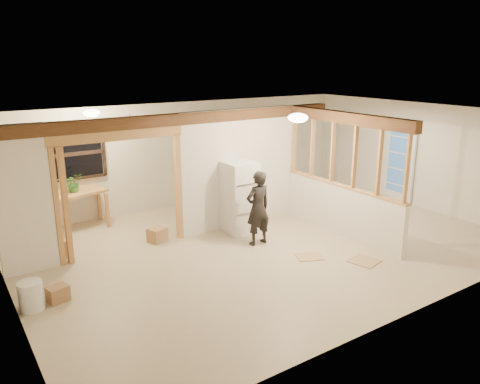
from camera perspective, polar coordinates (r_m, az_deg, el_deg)
floor at (r=9.23m, az=3.10°, el=-6.27°), size 9.00×6.50×0.01m
ceiling at (r=8.60m, az=3.35°, el=9.37°), size 9.00×6.50×0.01m
wall_back at (r=11.53m, az=-6.55°, el=4.68°), size 9.00×0.01×2.50m
wall_front at (r=6.65m, az=20.31°, el=-4.67°), size 9.00×0.01×2.50m
wall_left at (r=7.20m, az=-26.84°, el=-3.88°), size 0.01×6.50×2.50m
wall_right at (r=12.03m, az=20.68°, el=4.22°), size 0.01×6.50×2.50m
partition_left_stub at (r=8.40m, az=-24.92°, el=-0.99°), size 0.90×0.12×2.50m
partition_center at (r=9.90m, az=-0.03°, el=2.91°), size 2.80×0.12×2.50m
doorway_frame at (r=8.81m, az=-14.24°, el=-0.25°), size 2.46×0.14×2.20m
header_beam_back at (r=9.10m, az=-6.40°, el=8.89°), size 7.00×0.18×0.22m
header_beam_right at (r=9.38m, az=12.76°, el=8.82°), size 0.18×3.30×0.22m
pony_wall at (r=9.78m, az=12.09°, el=-2.17°), size 0.12×3.20×1.00m
stud_partition at (r=9.50m, az=12.50°, el=4.50°), size 0.14×3.20×1.32m
window_back at (r=10.49m, az=-19.13°, el=4.45°), size 1.12×0.10×1.10m
french_door at (r=12.25m, az=18.84°, el=3.39°), size 0.12×0.86×2.00m
ceiling_dome_main at (r=8.41m, az=7.08°, el=8.99°), size 0.36×0.36×0.16m
ceiling_dome_util at (r=9.55m, az=-17.66°, el=9.19°), size 0.32×0.32×0.14m
hanging_bulb at (r=9.08m, az=-13.19°, el=7.29°), size 0.07×0.07×0.07m
refrigerator at (r=9.61m, az=-0.04°, el=-0.64°), size 0.61×0.59×1.47m
woman at (r=8.95m, az=2.20°, el=-1.97°), size 0.54×0.37×1.46m
work_table at (r=10.43m, az=-19.43°, el=-2.14°), size 1.40×0.90×0.81m
potted_plant at (r=10.26m, az=-19.61°, el=1.07°), size 0.40×0.36×0.39m
shop_vac at (r=9.70m, az=-22.16°, el=-4.51°), size 0.47×0.47×0.57m
bookshelf at (r=12.82m, az=4.38°, el=4.08°), size 0.86×0.29×1.72m
bucket at (r=7.47m, az=-24.13°, el=-11.48°), size 0.44×0.44×0.43m
box_util_a at (r=9.39m, az=-10.06°, el=-5.15°), size 0.40×0.38×0.28m
box_util_b at (r=9.21m, az=-21.20°, el=-6.34°), size 0.41×0.41×0.32m
box_front at (r=7.61m, az=-21.32°, el=-11.47°), size 0.34×0.30×0.24m
floor_panel_near at (r=8.71m, az=14.94°, el=-8.12°), size 0.57×0.57×0.02m
floor_panel_far at (r=8.69m, az=8.44°, el=-7.80°), size 0.58×0.53×0.01m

